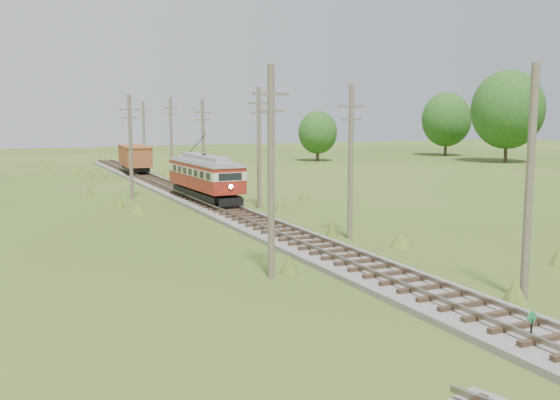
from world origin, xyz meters
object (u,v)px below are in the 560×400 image
streetcar (205,174)px  gravel_pile (184,176)px  switch_marker (532,324)px  gondola (135,157)px

streetcar → gravel_pile: 18.15m
switch_marker → gondola: size_ratio=0.12×
streetcar → gondola: (-0.00, 26.23, -0.28)m
switch_marker → gondola: (0.20, 59.03, 1.47)m
gondola → gravel_pile: bearing=-64.4°
streetcar → gravel_pile: size_ratio=3.16×
switch_marker → streetcar: bearing=89.7°
switch_marker → gondola: bearing=89.8°
streetcar → gondola: streetcar is taller
gravel_pile → gondola: bearing=111.8°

